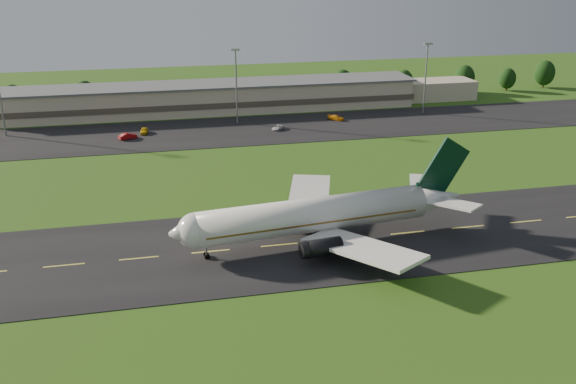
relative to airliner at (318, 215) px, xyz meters
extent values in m
plane|color=#224E13|center=(-6.41, -0.10, -4.66)|extent=(360.00, 360.00, 0.00)
cube|color=black|center=(-6.41, -0.10, -4.61)|extent=(220.00, 30.00, 0.10)
cube|color=black|center=(-6.41, 71.90, -4.61)|extent=(260.00, 30.00, 0.10)
cylinder|color=white|center=(-0.85, -0.10, 0.14)|extent=(38.39, 9.87, 5.60)
sphere|color=white|center=(-19.73, -2.25, 0.14)|extent=(5.60, 5.60, 5.60)
cone|color=white|center=(-21.71, -2.48, 0.14)|extent=(4.58, 5.79, 5.38)
cone|color=white|center=(21.50, 2.45, 0.14)|extent=(9.56, 6.47, 5.49)
cube|color=brown|center=(-1.35, -0.15, -0.21)|extent=(35.41, 9.57, 0.28)
cube|color=black|center=(-20.32, -2.32, 0.69)|extent=(2.33, 3.21, 0.65)
cube|color=white|center=(3.87, -10.63, -1.36)|extent=(15.66, 19.90, 2.20)
cube|color=white|center=(1.38, 11.23, -1.36)|extent=(12.38, 20.20, 2.20)
cube|color=white|center=(22.07, -2.51, 1.04)|extent=(8.11, 9.27, 0.91)
cube|color=white|center=(20.94, 7.42, 1.04)|extent=(6.84, 9.38, 0.91)
cube|color=black|center=(20.01, 2.28, 1.94)|extent=(5.03, 1.11, 3.00)
cube|color=black|center=(22.50, 2.57, 5.64)|extent=(9.42, 1.52, 10.55)
cylinder|color=black|center=(-1.43, -8.22, -1.76)|extent=(5.87, 3.32, 2.70)
cylinder|color=black|center=(-3.25, 7.68, -1.76)|extent=(5.87, 3.32, 2.70)
cube|color=tan|center=(-6.41, 95.90, -0.66)|extent=(120.00, 15.00, 8.00)
cube|color=#4C4438|center=(-6.41, 95.90, -1.46)|extent=(121.00, 15.40, 1.60)
cube|color=#595B60|center=(-6.41, 95.90, 3.49)|extent=(122.00, 16.00, 0.50)
cube|color=tan|center=(63.59, 97.90, -1.66)|extent=(28.00, 11.00, 6.00)
cylinder|color=gray|center=(-61.41, 79.90, 5.34)|extent=(0.44, 0.44, 20.00)
cylinder|color=gray|center=(-1.41, 79.90, 5.34)|extent=(0.44, 0.44, 20.00)
cube|color=gray|center=(-1.41, 79.90, 15.44)|extent=(2.40, 1.20, 0.50)
cylinder|color=gray|center=(53.59, 79.90, 5.34)|extent=(0.44, 0.44, 20.00)
cube|color=gray|center=(53.59, 79.90, 15.44)|extent=(2.40, 1.20, 0.50)
cylinder|color=black|center=(-63.55, 106.64, -3.34)|extent=(0.56, 0.56, 2.64)
ellipsoid|color=black|center=(-63.55, 106.64, -0.12)|extent=(6.15, 6.15, 7.69)
cylinder|color=black|center=(-43.13, 105.44, -3.26)|extent=(0.56, 0.56, 2.80)
ellipsoid|color=black|center=(-43.13, 105.44, 0.16)|extent=(6.53, 6.53, 8.16)
cylinder|color=black|center=(37.08, 106.77, -3.25)|extent=(0.56, 0.56, 2.83)
ellipsoid|color=black|center=(37.08, 106.77, 0.21)|extent=(6.60, 6.60, 8.26)
cylinder|color=black|center=(58.41, 106.92, -3.39)|extent=(0.56, 0.56, 2.55)
ellipsoid|color=black|center=(58.41, 106.92, -0.27)|extent=(5.95, 5.95, 7.43)
cylinder|color=black|center=(79.32, 105.16, -3.22)|extent=(0.56, 0.56, 2.88)
ellipsoid|color=black|center=(79.32, 105.16, 0.31)|extent=(6.73, 6.73, 8.41)
cylinder|color=black|center=(95.15, 104.78, -3.46)|extent=(0.56, 0.56, 2.41)
ellipsoid|color=black|center=(95.15, 104.78, -0.51)|extent=(5.62, 5.62, 7.02)
cylinder|color=black|center=(110.44, 106.70, -3.18)|extent=(0.56, 0.56, 2.97)
ellipsoid|color=black|center=(110.44, 106.70, 0.45)|extent=(6.92, 6.92, 8.65)
imported|color=gold|center=(-26.68, 74.27, -3.82)|extent=(2.21, 4.53, 1.49)
imported|color=#970A0D|center=(-30.74, 69.64, -3.80)|extent=(4.84, 3.43, 1.52)
imported|color=silver|center=(8.08, 70.51, -3.98)|extent=(4.11, 4.48, 1.16)
imported|color=orange|center=(26.17, 77.17, -3.88)|extent=(4.73, 4.58, 1.36)
camera|label=1|loc=(-25.43, -91.54, 39.22)|focal=40.00mm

